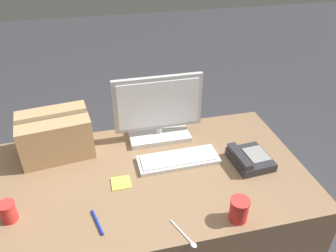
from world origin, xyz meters
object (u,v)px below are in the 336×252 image
object	(u,v)px
pen_marker	(97,222)
sticky_note_pad	(121,183)
paper_cup_left	(8,212)
spoon	(187,237)
cardboard_box	(56,135)
desk_phone	(249,159)
paper_cup_right	(239,210)
keyboard	(178,160)
monitor	(158,113)

from	to	relation	value
pen_marker	sticky_note_pad	world-z (taller)	pen_marker
paper_cup_left	sticky_note_pad	world-z (taller)	paper_cup_left
spoon	cardboard_box	xyz separation A→B (m)	(-0.53, 0.72, 0.11)
spoon	cardboard_box	bearing A→B (deg)	-166.23
desk_phone	pen_marker	distance (m)	0.84
cardboard_box	pen_marker	bearing A→B (deg)	-72.16
paper_cup_right	pen_marker	size ratio (longest dim) A/B	0.76
pen_marker	paper_cup_left	bearing A→B (deg)	58.58
keyboard	sticky_note_pad	xyz separation A→B (m)	(-0.32, -0.10, -0.01)
desk_phone	paper_cup_right	distance (m)	0.40
keyboard	pen_marker	distance (m)	0.55
spoon	sticky_note_pad	bearing A→B (deg)	-172.28
monitor	paper_cup_right	xyz separation A→B (m)	(0.20, -0.69, -0.11)
cardboard_box	sticky_note_pad	xyz separation A→B (m)	(0.30, -0.33, -0.11)
desk_phone	sticky_note_pad	world-z (taller)	desk_phone
keyboard	spoon	world-z (taller)	keyboard
monitor	pen_marker	size ratio (longest dim) A/B	3.47
monitor	paper_cup_right	distance (m)	0.73
keyboard	desk_phone	xyz separation A→B (m)	(0.36, -0.10, 0.02)
keyboard	cardboard_box	size ratio (longest dim) A/B	1.09
desk_phone	spoon	bearing A→B (deg)	-144.29
paper_cup_right	pen_marker	world-z (taller)	paper_cup_right
monitor	keyboard	xyz separation A→B (m)	(0.05, -0.25, -0.15)
paper_cup_left	pen_marker	bearing A→B (deg)	-16.59
cardboard_box	sticky_note_pad	world-z (taller)	cardboard_box
monitor	spoon	bearing A→B (deg)	-93.14
keyboard	desk_phone	distance (m)	0.37
paper_cup_left	pen_marker	size ratio (longest dim) A/B	0.65
monitor	cardboard_box	xyz separation A→B (m)	(-0.57, -0.02, -0.05)
keyboard	desk_phone	size ratio (longest dim) A/B	1.89
paper_cup_left	cardboard_box	bearing A→B (deg)	67.47
monitor	desk_phone	xyz separation A→B (m)	(0.41, -0.35, -0.13)
monitor	desk_phone	world-z (taller)	monitor
paper_cup_right	spoon	size ratio (longest dim) A/B	0.67
paper_cup_right	cardboard_box	distance (m)	1.03
monitor	pen_marker	distance (m)	0.71
spoon	monitor	bearing A→B (deg)	154.12
cardboard_box	paper_cup_right	bearing A→B (deg)	-40.95
cardboard_box	pen_marker	size ratio (longest dim) A/B	2.76
desk_phone	paper_cup_left	distance (m)	1.17
monitor	keyboard	distance (m)	0.30
keyboard	paper_cup_left	xyz separation A→B (m)	(-0.81, -0.21, 0.03)
paper_cup_left	paper_cup_right	distance (m)	0.99
keyboard	desk_phone	bearing A→B (deg)	-16.31
paper_cup_left	paper_cup_right	bearing A→B (deg)	-13.14
spoon	cardboard_box	size ratio (longest dim) A/B	0.41
monitor	paper_cup_left	distance (m)	0.90
desk_phone	spoon	size ratio (longest dim) A/B	1.40
keyboard	paper_cup_right	world-z (taller)	paper_cup_right
spoon	pen_marker	bearing A→B (deg)	-137.25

